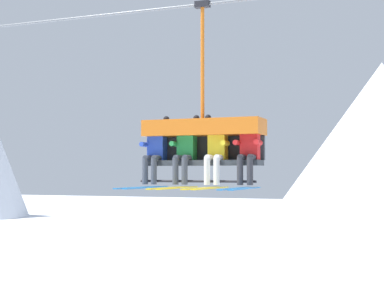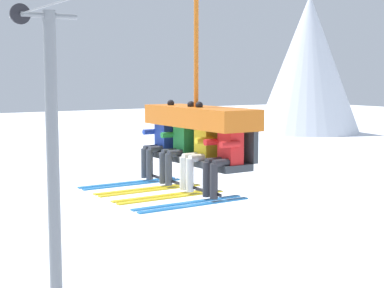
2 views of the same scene
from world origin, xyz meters
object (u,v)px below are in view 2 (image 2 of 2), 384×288
Objects in this scene: chairlift_chair at (200,125)px; skier_yellow at (199,147)px; skier_red at (223,153)px; skier_green at (178,143)px; skier_blue at (159,140)px; lift_tower_near at (52,152)px.

chairlift_chair is 1.97× the size of skier_yellow.
skier_yellow reaches higher than skier_red.
skier_green is 1.20m from skier_red.
chairlift_chair reaches higher than skier_red.
skier_red is at bearing -0.22° from skier_blue.
skier_yellow is at bearing 0.00° from skier_blue.
skier_green is at bearing 179.67° from skier_red.
skier_red is at bearing -0.33° from skier_green.
lift_tower_near is 9.15m from skier_yellow.
lift_tower_near reaches higher than chairlift_chair.
skier_red is (9.64, -0.93, 1.11)m from lift_tower_near.
skier_red is (1.80, -0.01, -0.02)m from skier_blue.
chairlift_chair is at bearing -4.64° from lift_tower_near.
skier_yellow is 0.61m from skier_red.
chairlift_chair is 1.97× the size of skier_green.
lift_tower_near is 7.97m from skier_blue.
skier_green is at bearing 180.00° from skier_yellow.
chairlift_chair is at bearing 13.36° from skier_blue.
lift_tower_near is 8.88m from chairlift_chair.
skier_blue is (-0.90, -0.21, -0.29)m from chairlift_chair.
skier_blue is 0.60m from skier_green.
skier_yellow is at bearing -5.84° from lift_tower_near.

